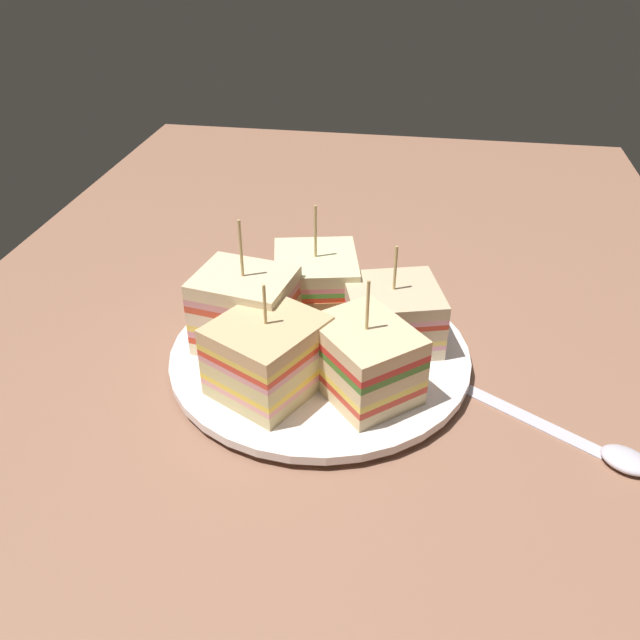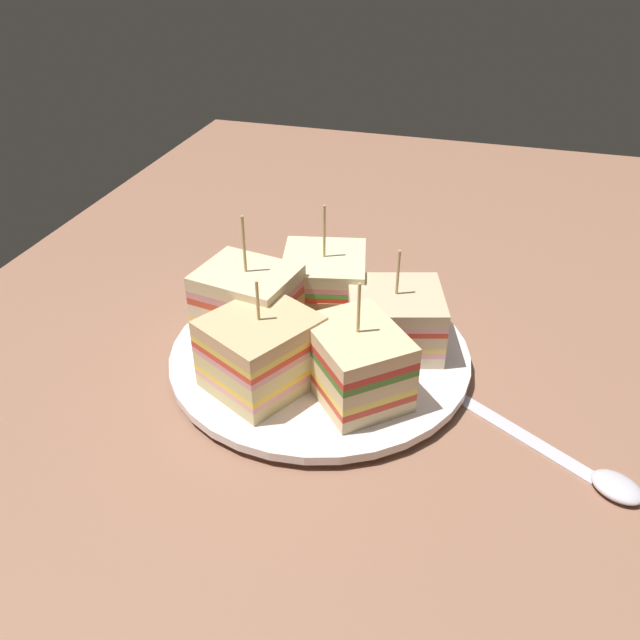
% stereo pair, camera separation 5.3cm
% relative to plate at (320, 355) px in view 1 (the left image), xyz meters
% --- Properties ---
extents(ground_plane, '(1.25, 0.74, 0.02)m').
position_rel_plate_xyz_m(ground_plane, '(0.00, 0.00, -0.02)').
color(ground_plane, '#8F624B').
extents(plate, '(0.25, 0.25, 0.01)m').
position_rel_plate_xyz_m(plate, '(0.00, 0.00, 0.00)').
color(plate, white).
rests_on(plate, ground_plane).
extents(sandwich_wedge_0, '(0.10, 0.10, 0.09)m').
position_rel_plate_xyz_m(sandwich_wedge_0, '(-0.05, 0.03, 0.03)').
color(sandwich_wedge_0, beige).
rests_on(sandwich_wedge_0, plate).
extents(sandwich_wedge_1, '(0.10, 0.10, 0.10)m').
position_rel_plate_xyz_m(sandwich_wedge_1, '(-0.05, -0.04, 0.03)').
color(sandwich_wedge_1, beige).
rests_on(sandwich_wedge_1, plate).
extents(sandwich_wedge_2, '(0.09, 0.09, 0.09)m').
position_rel_plate_xyz_m(sandwich_wedge_2, '(0.03, -0.06, 0.03)').
color(sandwich_wedge_2, beige).
rests_on(sandwich_wedge_2, plate).
extents(sandwich_wedge_3, '(0.09, 0.09, 0.10)m').
position_rel_plate_xyz_m(sandwich_wedge_3, '(0.06, 0.01, 0.03)').
color(sandwich_wedge_3, '#D8BA85').
rests_on(sandwich_wedge_3, plate).
extents(sandwich_wedge_4, '(0.08, 0.09, 0.11)m').
position_rel_plate_xyz_m(sandwich_wedge_4, '(-0.00, 0.06, 0.04)').
color(sandwich_wedge_4, beige).
rests_on(sandwich_wedge_4, plate).
extents(spoon, '(0.09, 0.13, 0.01)m').
position_rel_plate_xyz_m(spoon, '(-0.07, -0.21, -0.00)').
color(spoon, silver).
rests_on(spoon, ground_plane).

